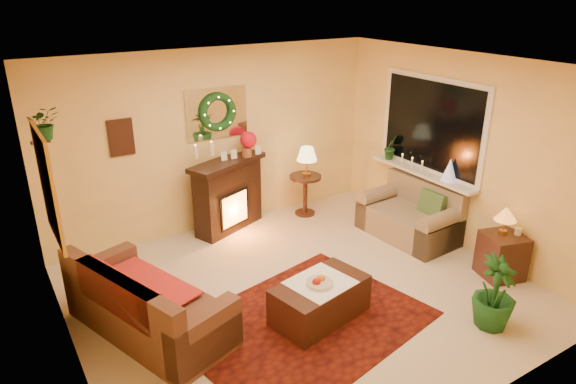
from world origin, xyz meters
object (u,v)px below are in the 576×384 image
sofa (148,294)px  loveseat (409,209)px  fireplace (228,194)px  side_table_round (305,195)px  end_table_square (502,256)px  coffee_table (320,301)px

sofa → loveseat: sofa is taller
fireplace → loveseat: 2.60m
sofa → loveseat: (3.81, 0.16, -0.01)m
side_table_round → end_table_square: size_ratio=1.14×
side_table_round → coffee_table: 2.74m
coffee_table → side_table_round: bearing=48.0°
side_table_round → coffee_table: (-1.39, -2.36, -0.12)m
fireplace → side_table_round: size_ratio=1.70×
side_table_round → loveseat: bearing=-60.5°
sofa → side_table_round: 3.40m
loveseat → side_table_round: bearing=116.0°
fireplace → loveseat: (2.04, -1.61, -0.13)m
loveseat → side_table_round: size_ratio=2.12×
fireplace → side_table_round: (1.24, -0.18, -0.23)m
sofa → end_table_square: size_ratio=3.32×
coffee_table → sofa: bearing=143.1°
loveseat → end_table_square: (0.20, -1.40, -0.15)m
end_table_square → coffee_table: size_ratio=0.54×
fireplace → coffee_table: fireplace is taller
fireplace → end_table_square: size_ratio=1.93×
sofa → loveseat: size_ratio=1.37×
fireplace → coffee_table: size_ratio=1.05×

